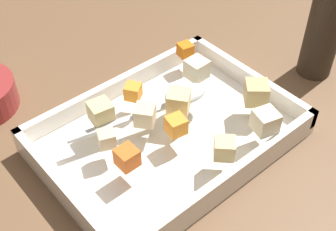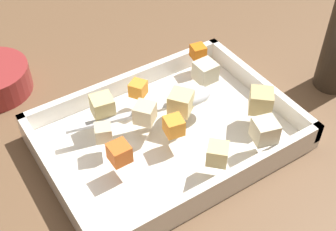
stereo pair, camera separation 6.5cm
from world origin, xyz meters
TOP-DOWN VIEW (x-y plane):
  - ground_plane at (0.00, 0.00)m, footprint 4.00×4.00m
  - baking_dish at (0.01, 0.02)m, footprint 0.37×0.26m
  - carrot_chunk_far_right at (-0.11, -0.08)m, footprint 0.03×0.03m
  - carrot_chunk_mid_right at (0.02, -0.05)m, footprint 0.03×0.03m
  - carrot_chunk_heap_top at (0.02, 0.04)m, footprint 0.03×0.03m
  - carrot_chunk_corner_se at (0.11, 0.05)m, footprint 0.03×0.03m
  - potato_chunk_near_right at (0.04, 0.00)m, footprint 0.04×0.04m
  - potato_chunk_near_spoon at (0.11, 0.00)m, footprint 0.03×0.03m
  - potato_chunk_far_left at (-0.11, 0.07)m, footprint 0.05×0.05m
  - potato_chunk_near_left at (-0.01, 0.01)m, footprint 0.05×0.05m
  - potato_chunk_front_center at (0.09, -0.04)m, footprint 0.04×0.04m
  - potato_chunk_under_handle at (0.00, 0.12)m, footprint 0.04×0.04m
  - potato_chunk_center at (-0.09, -0.03)m, footprint 0.03×0.03m
  - potato_chunk_rim_edge at (-0.08, 0.12)m, footprint 0.04×0.04m
  - serving_spoon at (-0.02, 0.00)m, footprint 0.22×0.08m
  - pepper_mill at (-0.30, 0.06)m, footprint 0.06×0.06m

SIDE VIEW (x-z plane):
  - ground_plane at x=0.00m, z-range 0.00..0.00m
  - baking_dish at x=0.01m, z-range -0.01..0.04m
  - serving_spoon at x=-0.02m, z-range 0.05..0.07m
  - carrot_chunk_far_right at x=-0.11m, z-range 0.05..0.07m
  - potato_chunk_near_spoon at x=0.11m, z-range 0.05..0.07m
  - carrot_chunk_mid_right at x=0.02m, z-range 0.05..0.07m
  - carrot_chunk_heap_top at x=0.02m, z-range 0.05..0.07m
  - carrot_chunk_corner_se at x=0.11m, z-range 0.05..0.07m
  - potato_chunk_under_handle at x=0.00m, z-range 0.05..0.07m
  - potato_chunk_near_right at x=0.04m, z-range 0.05..0.07m
  - potato_chunk_front_center at x=0.09m, z-range 0.05..0.08m
  - potato_chunk_center at x=-0.09m, z-range 0.05..0.08m
  - potato_chunk_rim_edge at x=-0.08m, z-range 0.05..0.08m
  - potato_chunk_near_left at x=-0.01m, z-range 0.05..0.08m
  - potato_chunk_far_left at x=-0.11m, z-range 0.05..0.08m
  - pepper_mill at x=-0.30m, z-range -0.01..0.18m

